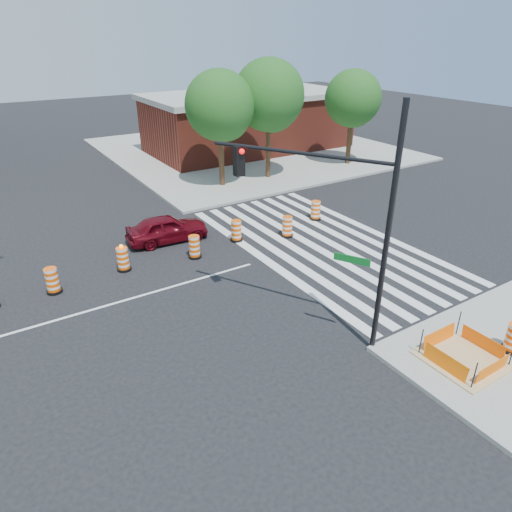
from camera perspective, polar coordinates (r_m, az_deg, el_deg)
name	(u,v)px	position (r m, az deg, el deg)	size (l,w,h in m)	color
ground	(84,312)	(17.56, -20.74, -6.60)	(120.00, 120.00, 0.00)	black
sidewalk_ne	(249,149)	(39.59, -0.87, 13.25)	(22.00, 22.00, 0.15)	gray
crosswalk_east	(321,244)	(21.78, 8.12, 1.54)	(6.75, 13.50, 0.01)	silver
lane_centerline	(84,312)	(17.56, -20.74, -6.59)	(14.00, 0.12, 0.01)	silver
excavation_pit	(463,358)	(15.37, 24.47, -11.49)	(2.20, 2.20, 0.90)	tan
brick_storefront	(249,122)	(39.14, -0.90, 16.45)	(16.50, 8.50, 4.60)	maroon
red_coupe	(167,228)	(22.01, -11.06, 3.40)	(1.53, 3.81, 1.30)	#580711
signal_pole_se	(336,204)	(13.37, 9.98, 6.39)	(2.93, 4.94, 7.45)	black
tree_north_c	(220,110)	(28.81, -4.49, 17.77)	(4.20, 4.20, 7.13)	#382314
tree_north_d	(269,99)	(30.44, 1.64, 18.97)	(4.50, 4.50, 7.66)	#382314
tree_north_e	(353,102)	(34.70, 12.01, 18.33)	(3.98, 3.97, 6.75)	#382314
median_drum_4	(53,281)	(19.05, -24.09, -2.90)	(0.60, 0.60, 1.02)	black
median_drum_5	(123,260)	(19.79, -16.30, -0.42)	(0.60, 0.60, 1.18)	black
median_drum_6	(194,247)	(20.26, -7.70, 1.07)	(0.60, 0.60, 1.02)	black
median_drum_7	(236,231)	(21.73, -2.48, 3.10)	(0.60, 0.60, 1.02)	black
median_drum_8	(287,227)	(22.23, 3.92, 3.61)	(0.60, 0.60, 1.02)	black
median_drum_9	(316,211)	(24.46, 7.45, 5.61)	(0.60, 0.60, 1.02)	black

